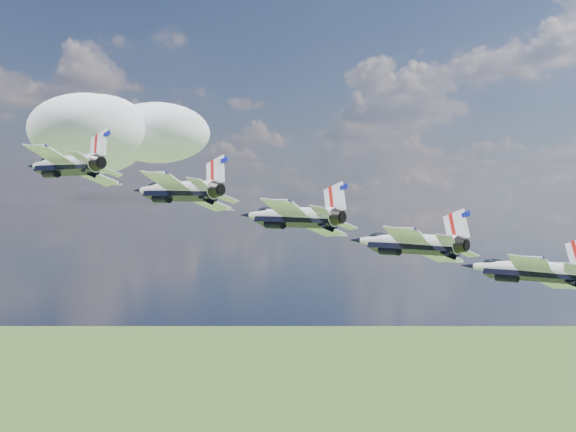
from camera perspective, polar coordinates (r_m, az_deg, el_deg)
cloud_far at (r=294.72m, az=-11.81°, el=5.72°), size 55.36×43.49×21.75m
jet_0 at (r=85.84m, az=-15.77°, el=3.53°), size 12.60×15.84×7.71m
jet_1 at (r=82.56m, az=-8.11°, el=1.84°), size 12.60×15.84×7.71m
jet_2 at (r=80.93m, az=0.00°, el=-0.00°), size 12.60×15.84×7.71m
jet_3 at (r=81.06m, az=8.26°, el=-1.87°), size 12.60×15.84×7.71m
jet_4 at (r=82.93m, az=16.34°, el=-3.66°), size 12.60×15.84×7.71m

